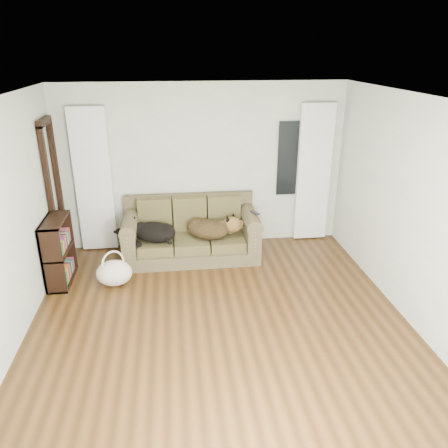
{
  "coord_description": "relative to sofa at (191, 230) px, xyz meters",
  "views": [
    {
      "loc": [
        -0.49,
        -4.25,
        3.07
      ],
      "look_at": [
        0.23,
        1.6,
        0.67
      ],
      "focal_mm": 35.0,
      "sensor_mm": 36.0,
      "label": 1
    }
  ],
  "objects": [
    {
      "name": "tote_bag",
      "position": [
        -1.1,
        -0.77,
        -0.29
      ],
      "size": [
        0.58,
        0.51,
        0.36
      ],
      "primitive_type": "ellipsoid",
      "rotation": [
        0.0,
        0.0,
        0.3
      ],
      "color": "beige",
      "rests_on": "floor"
    },
    {
      "name": "ceiling",
      "position": [
        0.24,
        -1.97,
        2.15
      ],
      "size": [
        5.0,
        5.0,
        0.0
      ],
      "primitive_type": "plane",
      "color": "white",
      "rests_on": "ground"
    },
    {
      "name": "window_pane",
      "position": [
        1.69,
        0.5,
        0.95
      ],
      "size": [
        0.5,
        0.03,
        1.2
      ],
      "primitive_type": "cube",
      "color": "black",
      "rests_on": "wall_back"
    },
    {
      "name": "wall_right",
      "position": [
        2.49,
        -1.97,
        0.85
      ],
      "size": [
        0.04,
        5.0,
        2.6
      ],
      "primitive_type": "cube",
      "color": "beige",
      "rests_on": "ground"
    },
    {
      "name": "door_casing",
      "position": [
        -1.96,
        0.07,
        0.6
      ],
      "size": [
        0.07,
        0.6,
        2.1
      ],
      "primitive_type": "cube",
      "color": "black",
      "rests_on": "ground"
    },
    {
      "name": "floor",
      "position": [
        0.24,
        -1.97,
        -0.45
      ],
      "size": [
        5.0,
        5.0,
        0.0
      ],
      "primitive_type": "plane",
      "color": "#35210E",
      "rests_on": "ground"
    },
    {
      "name": "tv_remote",
      "position": [
        0.97,
        -0.12,
        0.28
      ],
      "size": [
        0.14,
        0.2,
        0.02
      ],
      "primitive_type": "cube",
      "rotation": [
        0.0,
        0.0,
        0.48
      ],
      "color": "black",
      "rests_on": "sofa"
    },
    {
      "name": "dog_shepherd",
      "position": [
        0.3,
        -0.09,
        0.04
      ],
      "size": [
        0.84,
        0.76,
        0.31
      ],
      "primitive_type": "ellipsoid",
      "rotation": [
        0.0,
        0.0,
        2.65
      ],
      "color": "black",
      "rests_on": "sofa"
    },
    {
      "name": "bookshelf",
      "position": [
        -1.85,
        -0.57,
        0.05
      ],
      "size": [
        0.31,
        0.76,
        0.93
      ],
      "primitive_type": "cube",
      "rotation": [
        0.0,
        0.0,
        0.05
      ],
      "color": "black",
      "rests_on": "floor"
    },
    {
      "name": "wall_back",
      "position": [
        0.24,
        0.53,
        0.85
      ],
      "size": [
        4.5,
        0.04,
        2.6
      ],
      "primitive_type": "cube",
      "color": "beige",
      "rests_on": "ground"
    },
    {
      "name": "dog_black_lab",
      "position": [
        -0.6,
        -0.11,
        0.03
      ],
      "size": [
        0.82,
        0.73,
        0.29
      ],
      "primitive_type": "ellipsoid",
      "rotation": [
        0.0,
        0.0,
        -0.5
      ],
      "color": "black",
      "rests_on": "sofa"
    },
    {
      "name": "curtain_right",
      "position": [
        2.04,
        0.45,
        0.7
      ],
      "size": [
        0.55,
        0.08,
        2.25
      ],
      "primitive_type": "cube",
      "color": "white",
      "rests_on": "ground"
    },
    {
      "name": "curtain_left",
      "position": [
        -1.46,
        0.45,
        0.7
      ],
      "size": [
        0.55,
        0.08,
        2.25
      ],
      "primitive_type": "cube",
      "color": "white",
      "rests_on": "ground"
    },
    {
      "name": "sofa",
      "position": [
        0.0,
        0.0,
        0.0
      ],
      "size": [
        2.05,
        0.88,
        0.84
      ],
      "primitive_type": "cube",
      "color": "#493D26",
      "rests_on": "floor"
    }
  ]
}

